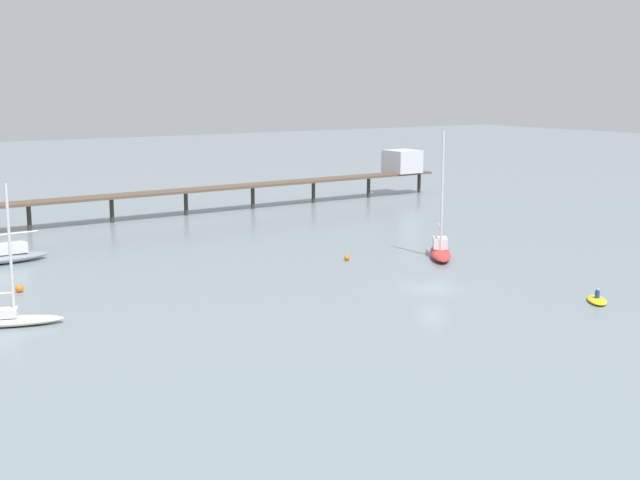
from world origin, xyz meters
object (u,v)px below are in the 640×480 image
Objects in this scene: sailboat_gray at (4,255)px; sailboat_red at (440,249)px; pier at (287,177)px; mooring_buoy_mid at (347,258)px; mooring_buoy_near at (19,288)px; sailboat_cream at (8,317)px; dinghy_yellow at (597,300)px.

sailboat_red is at bearing -29.72° from sailboat_gray.
sailboat_gray reaches higher than pier.
pier is at bearing 67.13° from mooring_buoy_mid.
sailboat_gray is 12.35m from mooring_buoy_near.
pier is at bearing 40.25° from sailboat_cream.
dinghy_yellow is at bearing -97.60° from pier.
mooring_buoy_mid is at bearing 155.96° from sailboat_red.
dinghy_yellow is 5.03× the size of mooring_buoy_near.
sailboat_gray reaches higher than dinghy_yellow.
sailboat_gray reaches higher than sailboat_cream.
mooring_buoy_near reaches higher than mooring_buoy_mid.
dinghy_yellow is 24.23m from mooring_buoy_mid.
mooring_buoy_mid is (-14.54, -34.48, -3.55)m from pier.
mooring_buoy_near is at bearing 171.47° from mooring_buoy_mid.
sailboat_cream is at bearing -102.91° from sailboat_gray.
pier is 58.34m from dinghy_yellow.
dinghy_yellow is at bearing -37.62° from mooring_buoy_near.
sailboat_cream is 0.82× the size of sailboat_red.
mooring_buoy_near is at bearing 71.21° from sailboat_cream.
mooring_buoy_mid is at bearing 106.40° from dinghy_yellow.
sailboat_gray is (-41.74, -17.91, -3.06)m from pier.
sailboat_cream is at bearing -171.05° from mooring_buoy_mid.
sailboat_gray is 3.39× the size of dinghy_yellow.
mooring_buoy_mid is at bearing -31.34° from sailboat_gray.
mooring_buoy_near is 1.18× the size of mooring_buoy_mid.
sailboat_gray is 0.90× the size of sailboat_red.
sailboat_cream is (-46.70, -39.54, -3.19)m from pier.
sailboat_gray is at bearing 150.28° from sailboat_red.
dinghy_yellow is (-1.47, -19.54, -0.59)m from sailboat_red.
pier is 149.19× the size of mooring_buoy_mid.
mooring_buoy_mid is (-8.31, 3.71, -0.52)m from sailboat_red.
sailboat_cream is 9.94m from mooring_buoy_near.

